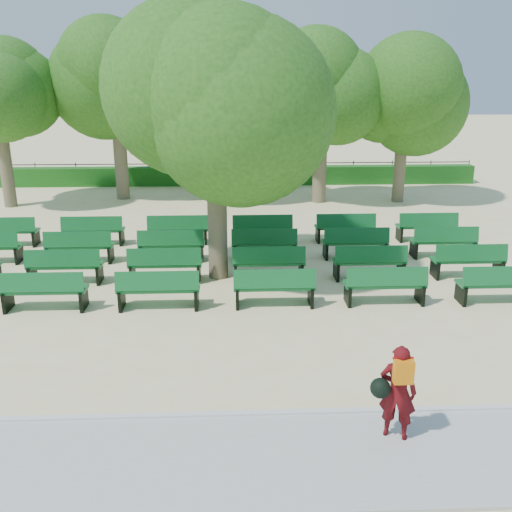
{
  "coord_description": "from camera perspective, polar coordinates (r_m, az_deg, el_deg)",
  "views": [
    {
      "loc": [
        0.79,
        -14.4,
        5.48
      ],
      "look_at": [
        1.37,
        -1.0,
        1.1
      ],
      "focal_mm": 40.0,
      "sensor_mm": 36.0,
      "label": 1
    }
  ],
  "objects": [
    {
      "name": "paving",
      "position": [
        8.91,
        -7.48,
        -19.82
      ],
      "size": [
        30.0,
        2.2,
        0.06
      ],
      "primitive_type": "cube",
      "color": "#B6B6B1",
      "rests_on": "ground"
    },
    {
      "name": "tree_among",
      "position": [
        14.98,
        -4.16,
        15.87
      ],
      "size": [
        4.88,
        4.88,
        7.14
      ],
      "color": "brown",
      "rests_on": "ground"
    },
    {
      "name": "tree_line",
      "position": [
        25.02,
        -4.23,
        5.39
      ],
      "size": [
        21.8,
        6.8,
        7.04
      ],
      "primitive_type": null,
      "color": "#2C621A",
      "rests_on": "ground"
    },
    {
      "name": "curb",
      "position": [
        9.83,
        -6.92,
        -15.62
      ],
      "size": [
        30.0,
        0.12,
        0.1
      ],
      "primitive_type": "cube",
      "color": "silver",
      "rests_on": "ground"
    },
    {
      "name": "bench_array",
      "position": [
        16.47,
        -3.72,
        -1.01
      ],
      "size": [
        2.0,
        0.71,
        1.24
      ],
      "rotation": [
        0.0,
        0.0,
        -0.05
      ],
      "color": "#105F27",
      "rests_on": "ground"
    },
    {
      "name": "person",
      "position": [
        9.12,
        13.89,
        -12.95
      ],
      "size": [
        0.78,
        0.56,
        1.55
      ],
      "rotation": [
        0.0,
        0.0,
        2.75
      ],
      "color": "#4D0B0E",
      "rests_on": "ground"
    },
    {
      "name": "ground",
      "position": [
        15.43,
        -5.24,
        -2.8
      ],
      "size": [
        120.0,
        120.0,
        0.0
      ],
      "primitive_type": "plane",
      "color": "beige"
    },
    {
      "name": "hedge",
      "position": [
        28.85,
        -4.03,
        8.01
      ],
      "size": [
        26.0,
        0.7,
        0.9
      ],
      "primitive_type": "cube",
      "color": "#1A5D19",
      "rests_on": "ground"
    },
    {
      "name": "fence",
      "position": [
        29.33,
        -3.99,
        7.28
      ],
      "size": [
        26.0,
        0.1,
        1.02
      ],
      "primitive_type": null,
      "color": "black",
      "rests_on": "ground"
    }
  ]
}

